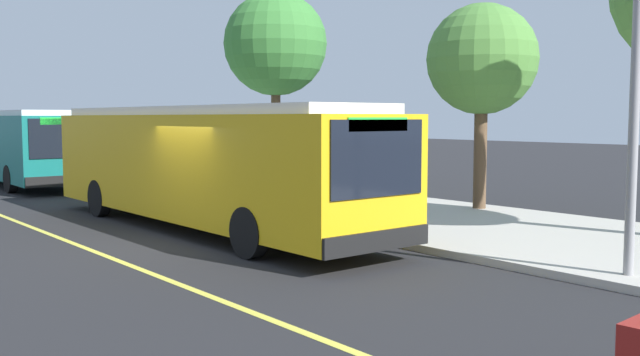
{
  "coord_description": "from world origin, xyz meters",
  "views": [
    {
      "loc": [
        13.43,
        -7.45,
        2.69
      ],
      "look_at": [
        2.1,
        1.79,
        1.42
      ],
      "focal_mm": 39.3,
      "sensor_mm": 36.0,
      "label": 1
    }
  ],
  "objects_px": {
    "route_sign_post": "(305,147)",
    "pedestrian_commuter": "(279,172)",
    "waiting_bench": "(318,187)",
    "transit_bus_main": "(204,162)",
    "transit_bus_second": "(17,144)"
  },
  "relations": [
    {
      "from": "waiting_bench",
      "to": "pedestrian_commuter",
      "type": "distance_m",
      "value": 1.33
    },
    {
      "from": "waiting_bench",
      "to": "pedestrian_commuter",
      "type": "height_order",
      "value": "pedestrian_commuter"
    },
    {
      "from": "transit_bus_second",
      "to": "pedestrian_commuter",
      "type": "bearing_deg",
      "value": 14.49
    },
    {
      "from": "transit_bus_main",
      "to": "route_sign_post",
      "type": "bearing_deg",
      "value": 67.46
    },
    {
      "from": "transit_bus_second",
      "to": "route_sign_post",
      "type": "relative_size",
      "value": 4.22
    },
    {
      "from": "waiting_bench",
      "to": "route_sign_post",
      "type": "height_order",
      "value": "route_sign_post"
    },
    {
      "from": "route_sign_post",
      "to": "transit_bus_second",
      "type": "bearing_deg",
      "value": -171.56
    },
    {
      "from": "transit_bus_main",
      "to": "pedestrian_commuter",
      "type": "xyz_separation_m",
      "value": [
        -1.62,
        3.43,
        -0.5
      ]
    },
    {
      "from": "pedestrian_commuter",
      "to": "waiting_bench",
      "type": "bearing_deg",
      "value": 73.92
    },
    {
      "from": "transit_bus_main",
      "to": "waiting_bench",
      "type": "relative_size",
      "value": 7.63
    },
    {
      "from": "waiting_bench",
      "to": "pedestrian_commuter",
      "type": "xyz_separation_m",
      "value": [
        -0.34,
        -1.19,
        0.48
      ]
    },
    {
      "from": "transit_bus_second",
      "to": "pedestrian_commuter",
      "type": "distance_m",
      "value": 13.86
    },
    {
      "from": "transit_bus_main",
      "to": "waiting_bench",
      "type": "bearing_deg",
      "value": 105.52
    },
    {
      "from": "waiting_bench",
      "to": "route_sign_post",
      "type": "relative_size",
      "value": 0.57
    },
    {
      "from": "route_sign_post",
      "to": "pedestrian_commuter",
      "type": "bearing_deg",
      "value": 157.22
    }
  ]
}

